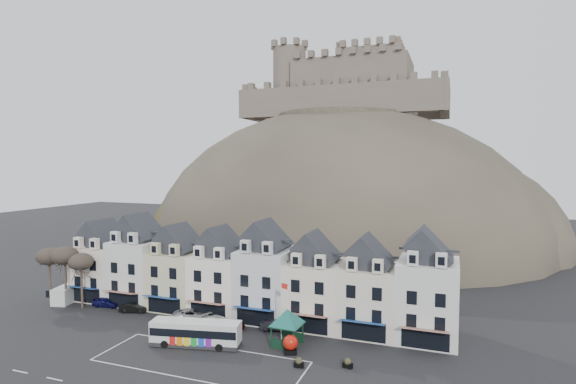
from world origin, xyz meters
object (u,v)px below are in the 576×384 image
object	(u,v)px
car_black	(133,308)
car_silver	(192,314)
car_navy	(107,302)
car_maroon	(231,325)
car_charcoal	(277,325)
white_van	(68,293)
bus_shelter	(287,317)
flagpole	(282,307)
car_white	(220,324)
red_buoy	(290,344)
bus	(196,332)

from	to	relation	value
car_black	car_silver	xyz separation A→B (m)	(9.20, 0.33, 0.09)
car_black	car_navy	bearing A→B (deg)	65.77
car_maroon	car_charcoal	xyz separation A→B (m)	(5.50, 1.72, 0.08)
car_black	car_maroon	xyz separation A→B (m)	(15.60, -1.07, -0.01)
car_silver	car_black	bearing A→B (deg)	67.91
white_van	car_silver	xyz separation A→B (m)	(21.59, -0.32, -0.49)
bus_shelter	white_van	bearing A→B (deg)	176.70
flagpole	car_white	bearing A→B (deg)	175.57
car_navy	car_black	bearing A→B (deg)	-103.02
red_buoy	car_maroon	bearing A→B (deg)	157.11
flagpole	car_maroon	distance (m)	8.14
bus_shelter	car_navy	size ratio (longest dim) A/B	1.60
car_silver	car_charcoal	size ratio (longest dim) A/B	1.19
flagpole	car_navy	bearing A→B (deg)	173.98
car_maroon	car_charcoal	bearing A→B (deg)	-85.38
car_navy	car_black	distance (m)	5.24
car_silver	car_maroon	xyz separation A→B (m)	(6.40, -1.40, -0.09)
flagpole	car_silver	bearing A→B (deg)	169.09
car_navy	car_silver	xyz separation A→B (m)	(14.40, -0.32, -0.00)
car_white	bus_shelter	bearing A→B (deg)	-82.47
bus_shelter	car_white	xyz separation A→B (m)	(-9.48, 1.52, -2.48)
bus_shelter	car_maroon	bearing A→B (deg)	168.51
white_van	car_navy	xyz separation A→B (m)	(7.19, -0.00, -0.49)
bus	flagpole	distance (m)	10.07
car_navy	car_charcoal	size ratio (longest dim) A/B	0.99
car_white	car_maroon	size ratio (longest dim) A/B	1.51
bus	flagpole	world-z (taller)	flagpole
car_black	car_maroon	distance (m)	15.64
car_black	red_buoy	bearing A→B (deg)	-118.41
car_navy	car_charcoal	world-z (taller)	car_navy
flagpole	car_maroon	bearing A→B (deg)	170.38
red_buoy	car_navy	size ratio (longest dim) A/B	0.48
car_charcoal	car_silver	bearing A→B (deg)	76.73
bus_shelter	car_white	bearing A→B (deg)	173.62
white_van	car_maroon	size ratio (longest dim) A/B	1.57
bus_shelter	car_navy	xyz separation A→B (m)	(-29.08, 3.82, -2.56)
red_buoy	flagpole	size ratio (longest dim) A/B	0.28
white_van	car_silver	bearing A→B (deg)	-14.93
bus_shelter	car_silver	distance (m)	15.30
white_van	car_navy	world-z (taller)	white_van
bus	white_van	world-z (taller)	bus
bus	car_silver	xyz separation A→B (m)	(-5.05, 7.20, -0.88)
red_buoy	car_maroon	distance (m)	10.13
bus	car_white	world-z (taller)	bus
car_black	flagpole	bearing A→B (deg)	-112.81
car_white	car_black	bearing A→B (deg)	100.10
bus	car_navy	bearing A→B (deg)	146.95
bus	car_black	size ratio (longest dim) A/B	2.79
car_maroon	car_black	bearing A→B (deg)	73.30
flagpole	car_black	bearing A→B (deg)	174.25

